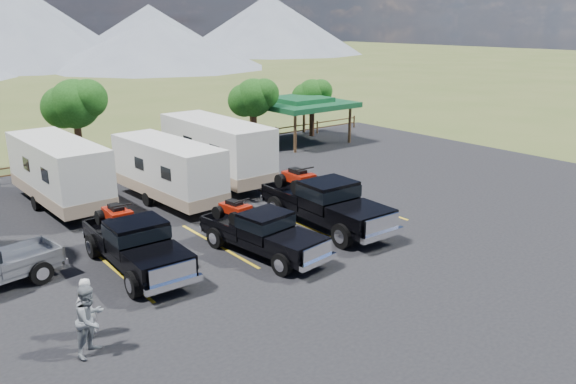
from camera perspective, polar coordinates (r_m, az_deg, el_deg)
ground at (r=20.16m, az=3.84°, el=-7.56°), size 320.00×320.00×0.00m
asphalt_lot at (r=22.26m, az=-1.39°, el=-5.02°), size 44.00×34.00×0.04m
stall_lines at (r=23.00m, az=-2.90°, el=-4.23°), size 12.12×5.50×0.01m
tree_ne_a at (r=37.57m, az=-3.56°, el=9.51°), size 3.11×2.92×4.76m
tree_ne_b at (r=42.08m, az=2.44°, el=9.85°), size 2.77×2.59×4.27m
tree_north at (r=34.39m, az=-20.89°, el=8.34°), size 3.46×3.24×5.25m
rail_fence at (r=35.91m, az=-14.00°, el=4.02°), size 36.12×0.12×1.00m
pavilion at (r=40.08m, az=1.23°, el=9.01°), size 6.20×6.20×3.22m
rig_left at (r=20.26m, az=-15.29°, el=-4.93°), size 2.31×6.09×2.01m
rig_center at (r=20.80m, az=-2.72°, el=-3.97°), size 2.49×5.70×1.84m
rig_right at (r=23.56m, az=3.69°, el=-0.94°), size 2.54×6.78×2.24m
trailer_left at (r=27.82m, az=-22.23°, el=1.84°), size 2.58×9.08×3.16m
trailer_center at (r=27.00m, az=-12.09°, el=2.09°), size 2.64×8.55×2.96m
trailer_right at (r=29.96m, az=-7.29°, el=4.19°), size 2.58×9.60×3.34m
person_a at (r=16.50m, az=-19.85°, el=-10.99°), size 0.75×0.66×1.72m
person_b at (r=15.64m, az=-19.45°, el=-12.12°), size 1.19×1.12×1.94m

